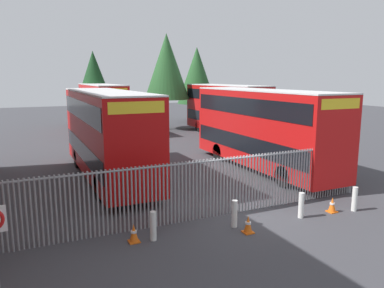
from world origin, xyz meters
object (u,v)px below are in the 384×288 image
object	(u,v)px
bollard_center_front	(234,214)
double_decker_bus_far_back	(102,106)
double_decker_bus_near_gate	(107,131)
traffic_cone_mid_forecourt	(332,205)
traffic_cone_near_kerb	(134,233)
bollard_near_right	(301,205)
double_decker_bus_behind_fence_right	(225,108)
traffic_cone_by_gate	(248,224)
bollard_near_left	(153,226)
double_decker_bus_behind_fence_left	(263,126)
bollard_far_right	(355,199)

from	to	relation	value
bollard_center_front	double_decker_bus_far_back	bearing A→B (deg)	88.76
double_decker_bus_near_gate	double_decker_bus_far_back	size ratio (longest dim) A/B	1.00
traffic_cone_mid_forecourt	traffic_cone_near_kerb	size ratio (longest dim) A/B	1.00
bollard_near_right	bollard_center_front	bearing A→B (deg)	173.84
traffic_cone_near_kerb	bollard_near_right	bearing A→B (deg)	-5.36
double_decker_bus_behind_fence_right	traffic_cone_by_gate	world-z (taller)	double_decker_bus_behind_fence_right
bollard_near_left	traffic_cone_mid_forecourt	world-z (taller)	bollard_near_left
double_decker_bus_near_gate	bollard_center_front	distance (m)	8.72
double_decker_bus_behind_fence_right	bollard_near_right	distance (m)	19.83
bollard_near_right	traffic_cone_mid_forecourt	size ratio (longest dim) A/B	1.61
double_decker_bus_near_gate	double_decker_bus_behind_fence_left	xyz separation A→B (m)	(8.21, -1.69, 0.00)
traffic_cone_by_gate	double_decker_bus_far_back	bearing A→B (deg)	89.15
double_decker_bus_behind_fence_left	bollard_center_front	size ratio (longest dim) A/B	11.38
double_decker_bus_near_gate	bollard_near_right	size ratio (longest dim) A/B	11.38
double_decker_bus_near_gate	bollard_near_left	distance (m)	8.18
traffic_cone_by_gate	traffic_cone_near_kerb	size ratio (longest dim) A/B	1.00
bollard_near_left	traffic_cone_near_kerb	bearing A→B (deg)	168.20
double_decker_bus_far_back	bollard_center_front	bearing A→B (deg)	-91.24
double_decker_bus_near_gate	traffic_cone_by_gate	xyz separation A→B (m)	(2.71, -8.71, -2.13)
traffic_cone_by_gate	traffic_cone_mid_forecourt	distance (m)	3.99
bollard_near_right	double_decker_bus_far_back	bearing A→B (deg)	94.84
bollard_near_right	bollard_far_right	world-z (taller)	same
double_decker_bus_far_back	bollard_near_right	size ratio (longest dim) A/B	11.38
bollard_near_left	bollard_near_right	xyz separation A→B (m)	(5.54, -0.45, 0.00)
double_decker_bus_behind_fence_left	traffic_cone_near_kerb	size ratio (longest dim) A/B	18.32
traffic_cone_mid_forecourt	traffic_cone_near_kerb	world-z (taller)	same
double_decker_bus_far_back	bollard_near_left	xyz separation A→B (m)	(-3.41, -24.66, -1.95)
bollard_center_front	bollard_far_right	xyz separation A→B (m)	(5.01, -0.59, 0.00)
double_decker_bus_near_gate	double_decker_bus_far_back	bearing A→B (deg)	79.52
double_decker_bus_far_back	bollard_far_right	world-z (taller)	double_decker_bus_far_back
bollard_center_front	bollard_far_right	bearing A→B (deg)	-6.69
bollard_near_right	bollard_near_left	bearing A→B (deg)	175.35
double_decker_bus_far_back	traffic_cone_mid_forecourt	world-z (taller)	double_decker_bus_far_back
double_decker_bus_behind_fence_left	traffic_cone_by_gate	bearing A→B (deg)	-128.02
bollard_near_right	traffic_cone_near_kerb	xyz separation A→B (m)	(-6.14, 0.58, -0.19)
double_decker_bus_far_back	bollard_near_right	distance (m)	25.27
double_decker_bus_near_gate	bollard_far_right	size ratio (longest dim) A/B	11.38
bollard_near_right	traffic_cone_mid_forecourt	xyz separation A→B (m)	(1.47, -0.05, -0.19)
double_decker_bus_far_back	traffic_cone_by_gate	bearing A→B (deg)	-90.85
traffic_cone_mid_forecourt	double_decker_bus_near_gate	bearing A→B (deg)	128.39
double_decker_bus_behind_fence_right	bollard_center_front	distance (m)	20.70
bollard_near_right	traffic_cone_near_kerb	world-z (taller)	bollard_near_right
bollard_center_front	traffic_cone_by_gate	bearing A→B (deg)	-75.31
double_decker_bus_behind_fence_left	bollard_near_left	distance (m)	10.75
double_decker_bus_behind_fence_left	bollard_near_left	world-z (taller)	double_decker_bus_behind_fence_left
traffic_cone_near_kerb	bollard_near_left	bearing A→B (deg)	-11.80
double_decker_bus_behind_fence_right	double_decker_bus_behind_fence_left	bearing A→B (deg)	-110.22
double_decker_bus_behind_fence_right	traffic_cone_near_kerb	bearing A→B (deg)	-127.05
bollard_near_left	traffic_cone_by_gate	world-z (taller)	bollard_near_left
double_decker_bus_near_gate	double_decker_bus_far_back	world-z (taller)	same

